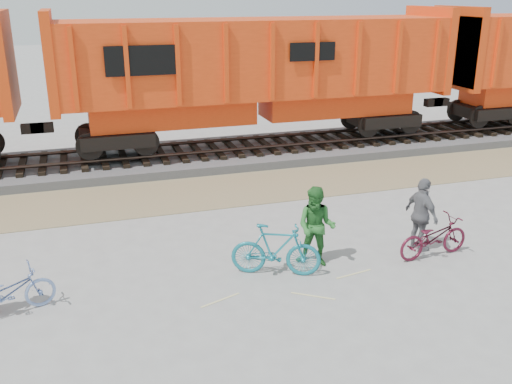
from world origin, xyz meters
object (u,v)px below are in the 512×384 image
bicycle_blue (8,293)px  bicycle_teal (276,250)px  hopper_car_center (258,73)px  person_woman (421,215)px  person_man (316,227)px  bicycle_maroon (434,237)px

bicycle_blue → bicycle_teal: size_ratio=0.90×
hopper_car_center → person_woman: size_ratio=7.99×
bicycle_teal → person_woman: size_ratio=1.09×
bicycle_blue → hopper_car_center: bearing=-57.2°
hopper_car_center → bicycle_blue: hopper_car_center is taller
bicycle_teal → person_man: 1.07m
person_man → person_woman: size_ratio=1.02×
bicycle_maroon → person_woman: 0.58m
hopper_car_center → person_woman: bearing=-83.1°
bicycle_blue → bicycle_teal: (5.27, 0.00, 0.12)m
bicycle_blue → bicycle_teal: bearing=-106.6°
bicycle_teal → person_man: size_ratio=1.07×
bicycle_teal → bicycle_maroon: (3.70, -0.25, -0.10)m
bicycle_teal → person_man: (1.00, 0.20, 0.32)m
hopper_car_center → bicycle_teal: bearing=-105.4°
hopper_car_center → bicycle_teal: hopper_car_center is taller
person_man → person_woman: (2.60, -0.05, -0.02)m
hopper_car_center → person_man: size_ratio=7.82×
hopper_car_center → bicycle_blue: bearing=-130.6°
bicycle_blue → person_woman: (8.87, 0.15, 0.42)m
hopper_car_center → bicycle_maroon: hopper_car_center is taller
bicycle_blue → bicycle_maroon: bearing=-108.3°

